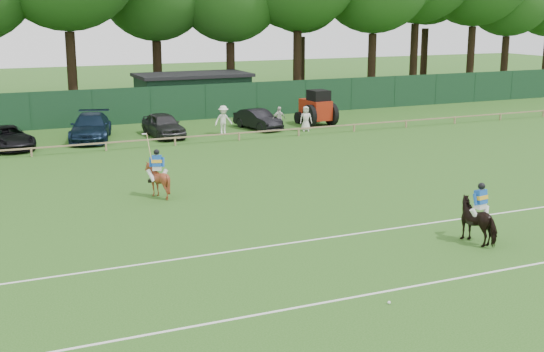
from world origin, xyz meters
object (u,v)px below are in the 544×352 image
horse_dark (479,221)px  polo_ball (389,302)px  sedan_navy (91,127)px  tractor (317,108)px  suv_black (8,138)px  spectator_mid (279,119)px  estate_black (258,119)px  spectator_left (223,120)px  hatch_grey (163,125)px  utility_shed (193,93)px  horse_chestnut (157,180)px  spectator_right (306,119)px

horse_dark → polo_ball: (-5.72, -3.30, -0.70)m
sedan_navy → polo_ball: 28.69m
sedan_navy → tractor: size_ratio=1.85×
suv_black → spectator_mid: size_ratio=2.92×
estate_black → spectator_left: size_ratio=2.17×
hatch_grey → tractor: 10.81m
hatch_grey → polo_ball: 27.93m
sedan_navy → utility_shed: size_ratio=0.65×
suv_black → sedan_navy: size_ratio=0.85×
horse_chestnut → spectator_mid: spectator_mid is taller
suv_black → horse_dark: bearing=-73.0°
horse_dark → spectator_left: (-0.43, 23.94, 0.16)m
spectator_left → spectator_right: size_ratio=1.12×
polo_ball → utility_shed: 37.37m
spectator_mid → suv_black: bearing=174.6°
estate_black → polo_ball: size_ratio=43.80×
suv_black → tractor: bearing=-10.2°
hatch_grey → spectator_mid: (7.48, -0.85, 0.05)m
estate_black → tractor: tractor is taller
horse_dark → suv_black: 27.72m
sedan_navy → spectator_mid: size_ratio=3.44×
hatch_grey → spectator_mid: size_ratio=2.76×
hatch_grey → estate_black: bearing=-0.4°
spectator_mid → spectator_right: size_ratio=0.98×
spectator_left → utility_shed: utility_shed is taller
horse_chestnut → horse_dark: bearing=150.1°
hatch_grey → tractor: tractor is taller
sedan_navy → utility_shed: (9.13, 8.24, 0.75)m
spectator_right → tractor: tractor is taller
horse_chestnut → polo_ball: 13.98m
spectator_left → polo_ball: size_ratio=20.19×
spectator_mid → utility_shed: utility_shed is taller
horse_chestnut → spectator_right: size_ratio=0.90×
suv_black → estate_black: estate_black is taller
utility_shed → tractor: 10.53m
hatch_grey → spectator_right: spectator_right is taller
estate_black → spectator_mid: bearing=-63.1°
spectator_left → horse_dark: bearing=-92.6°
estate_black → spectator_left: bearing=-173.4°
utility_shed → tractor: bearing=-55.3°
horse_dark → horse_chestnut: size_ratio=1.22×
spectator_left → spectator_right: (5.31, -1.03, -0.10)m
spectator_right → tractor: (1.77, 1.92, 0.33)m
tractor → estate_black: bearing=176.2°
suv_black → hatch_grey: (9.13, 0.23, 0.10)m
horse_dark → estate_black: size_ratio=0.45×
spectator_right → polo_ball: 28.29m
horse_dark → sedan_navy: (-8.46, 25.25, 0.04)m
horse_chestnut → suv_black: bearing=-49.4°
spectator_left → suv_black: bearing=174.6°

